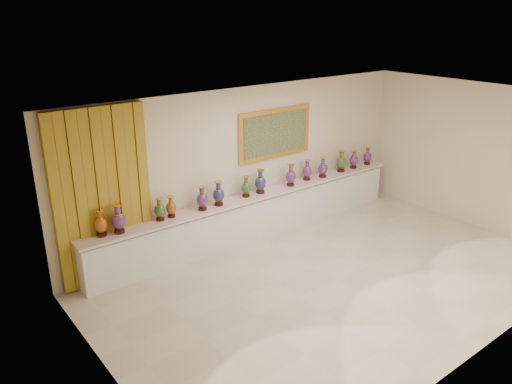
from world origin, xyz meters
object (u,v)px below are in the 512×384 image
at_px(counter, 256,215).
at_px(vase_1, 118,220).
at_px(vase_2, 160,210).
at_px(vase_0, 101,224).

relative_size(counter, vase_1, 14.41).
height_order(vase_1, vase_2, vase_1).
distance_m(vase_0, vase_1, 0.28).
distance_m(vase_0, vase_2, 1.05).
bearing_deg(counter, vase_0, 179.64).
xyz_separation_m(counter, vase_2, (-2.12, 0.00, 0.65)).
xyz_separation_m(vase_0, vase_1, (0.28, -0.06, 0.02)).
bearing_deg(vase_1, vase_0, 167.70).
height_order(counter, vase_2, vase_2).
height_order(counter, vase_1, vase_1).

